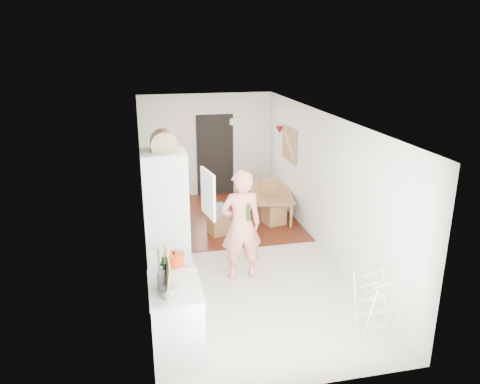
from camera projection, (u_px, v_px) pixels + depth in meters
name	position (u px, v px, depth m)	size (l,w,h in m)	color
room_shell	(237.00, 188.00, 8.10)	(3.20, 7.00, 2.50)	silver
floor	(237.00, 254.00, 8.49)	(3.20, 7.00, 0.01)	beige
wood_floor_overlay	(219.00, 217.00, 10.20)	(3.20, 3.30, 0.01)	maroon
sage_wall_panel	(144.00, 199.00, 5.73)	(0.02, 3.00, 1.30)	slate
tile_splashback	(149.00, 270.00, 5.44)	(0.02, 1.90, 0.50)	black
doorway_recess	(215.00, 155.00, 11.44)	(0.90, 0.04, 2.00)	black
base_cabinet	(176.00, 321.00, 5.72)	(0.60, 0.90, 0.86)	white
worktop	(175.00, 288.00, 5.58)	(0.62, 0.92, 0.06)	white
range_cooker	(172.00, 290.00, 6.41)	(0.60, 0.60, 0.88)	white
cooker_top	(170.00, 259.00, 6.27)	(0.60, 0.60, 0.04)	#B9B9BB
fridge_housing	(166.00, 220.00, 7.17)	(0.66, 0.66, 2.15)	white
fridge_door	(208.00, 194.00, 6.87)	(0.56, 0.04, 0.70)	white
fridge_interior	(185.00, 189.00, 7.08)	(0.02, 0.52, 0.66)	white
pinboard	(290.00, 144.00, 10.09)	(0.03, 0.90, 0.70)	tan
pinboard_frame	(289.00, 144.00, 10.09)	(0.01, 0.94, 0.74)	#A66D3D
wall_sconce	(279.00, 130.00, 10.62)	(0.18, 0.18, 0.16)	maroon
person	(241.00, 216.00, 7.33)	(0.78, 0.51, 2.14)	#F38A75
dining_table	(272.00, 206.00, 10.23)	(1.34, 0.75, 0.47)	#A66D3D
dining_chair	(274.00, 202.00, 9.73)	(0.40, 0.40, 0.96)	#A66D3D
stool	(218.00, 224.00, 9.27)	(0.34, 0.34, 0.44)	#A66D3D
grey_drape	(217.00, 210.00, 9.15)	(0.38, 0.38, 0.17)	gray
drying_rack	(377.00, 307.00, 6.02)	(0.44, 0.40, 0.86)	white
bread_bin	(164.00, 143.00, 6.84)	(0.41, 0.39, 0.21)	tan
red_casserole	(174.00, 259.00, 6.05)	(0.26, 0.26, 0.15)	red
steel_pan	(170.00, 291.00, 5.34)	(0.21, 0.21, 0.10)	#B9B9BB
held_bottle	(248.00, 213.00, 7.16)	(0.06, 0.06, 0.26)	#163B17
bottle_a	(164.00, 274.00, 5.51)	(0.07, 0.07, 0.30)	#163B17
bottle_b	(167.00, 272.00, 5.59)	(0.06, 0.06, 0.28)	#163B17
bottle_c	(161.00, 281.00, 5.44)	(0.10, 0.10, 0.24)	silver
pepper_mill_front	(167.00, 258.00, 5.98)	(0.07, 0.07, 0.24)	tan
pepper_mill_back	(160.00, 259.00, 6.00)	(0.06, 0.06, 0.20)	tan
chopping_boards	(167.00, 278.00, 5.34)	(0.04, 0.29, 0.39)	tan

